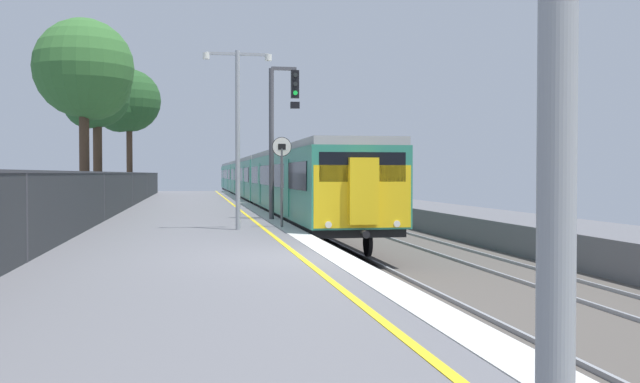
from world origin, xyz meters
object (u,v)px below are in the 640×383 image
object	(u,v)px
speed_limit_sign	(282,170)
platform_lamp_mid	(238,123)
background_tree_left	(95,99)
background_tree_right	(86,73)
commuter_train_at_platform	(259,179)
background_tree_centre	(126,103)
signal_gantry	(279,125)

from	to	relation	value
speed_limit_sign	platform_lamp_mid	world-z (taller)	platform_lamp_mid
speed_limit_sign	platform_lamp_mid	size ratio (longest dim) A/B	0.53
background_tree_left	background_tree_right	world-z (taller)	background_tree_right
commuter_train_at_platform	platform_lamp_mid	size ratio (longest dim) A/B	12.20
platform_lamp_mid	background_tree_centre	size ratio (longest dim) A/B	0.62
background_tree_left	speed_limit_sign	bearing A→B (deg)	-63.71
speed_limit_sign	background_tree_left	distance (m)	17.12
signal_gantry	background_tree_centre	world-z (taller)	background_tree_centre
signal_gantry	background_tree_right	bearing A→B (deg)	145.46
background_tree_right	background_tree_centre	bearing A→B (deg)	89.85
background_tree_centre	speed_limit_sign	bearing A→B (deg)	-75.19
commuter_train_at_platform	signal_gantry	world-z (taller)	signal_gantry
platform_lamp_mid	signal_gantry	bearing A→B (deg)	69.35
signal_gantry	platform_lamp_mid	distance (m)	4.93
signal_gantry	background_tree_centre	xyz separation A→B (m)	(-7.25, 22.21, 2.78)
speed_limit_sign	background_tree_left	xyz separation A→B (m)	(-7.42, 15.02, 3.55)
platform_lamp_mid	background_tree_centre	bearing A→B (deg)	101.62
background_tree_right	speed_limit_sign	bearing A→B (deg)	-52.02
signal_gantry	background_tree_centre	size ratio (longest dim) A/B	0.65
signal_gantry	background_tree_left	bearing A→B (deg)	124.90
speed_limit_sign	background_tree_left	world-z (taller)	background_tree_left
signal_gantry	background_tree_right	distance (m)	9.17
commuter_train_at_platform	speed_limit_sign	bearing A→B (deg)	-93.69
commuter_train_at_platform	background_tree_centre	size ratio (longest dim) A/B	7.59
speed_limit_sign	background_tree_right	bearing A→B (deg)	127.98
commuter_train_at_platform	background_tree_centre	world-z (taller)	background_tree_centre
signal_gantry	commuter_train_at_platform	bearing A→B (deg)	86.56
background_tree_right	platform_lamp_mid	bearing A→B (deg)	-60.00
platform_lamp_mid	background_tree_centre	world-z (taller)	background_tree_centre
commuter_train_at_platform	background_tree_right	distance (m)	22.08
commuter_train_at_platform	background_tree_centre	xyz separation A→B (m)	(-8.74, -2.57, 4.90)
signal_gantry	platform_lamp_mid	bearing A→B (deg)	-110.65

